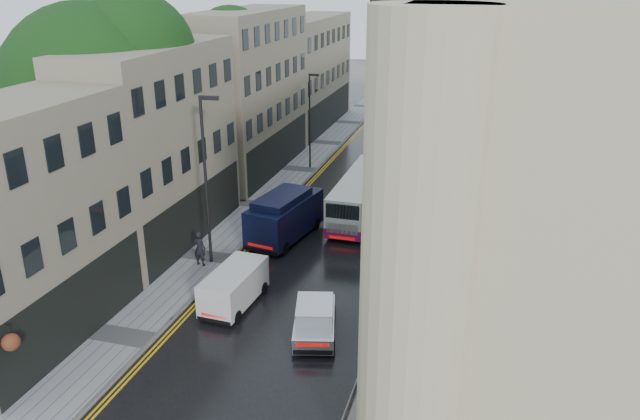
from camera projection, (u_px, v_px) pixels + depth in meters
The scene contains 15 objects.
road at pixel (347, 215), 40.21m from camera, with size 9.00×85.00×0.02m, color black.
left_sidewalk at pixel (262, 205), 41.69m from camera, with size 2.70×85.00×0.12m, color gray.
right_sidewalk at pixel (431, 223), 38.80m from camera, with size 1.80×85.00×0.12m, color slate.
old_shop_row at pixel (223, 107), 42.70m from camera, with size 4.50×56.00×12.00m, color gray, non-canonical shape.
modern_block at pixel (528, 124), 33.69m from camera, with size 8.00×40.00×14.00m, color tan, non-canonical shape.
tree_near at pixel (96, 123), 34.18m from camera, with size 10.56×10.56×13.89m, color black, non-canonical shape.
tree_far at pixel (206, 94), 46.01m from camera, with size 9.24×9.24×12.46m, color black, non-canonical shape.
cream_bus at pixel (335, 208), 37.65m from camera, with size 2.19×9.62×2.62m, color beige, non-canonical shape.
white_lorry at pixel (402, 159), 44.96m from camera, with size 2.26×7.54×3.96m, color silver, non-canonical shape.
silver_hatchback at pixel (294, 336), 25.67m from camera, with size 1.70×3.89×1.46m, color #BABBC0, non-canonical shape.
white_van at pixel (204, 299), 28.14m from camera, with size 1.75×4.09×1.85m, color silver, non-canonical shape.
navy_van at pixel (252, 224), 35.04m from camera, with size 2.27×5.67×2.89m, color black, non-canonical shape.
pedestrian at pixel (200, 248), 32.87m from camera, with size 0.70×0.46×1.91m, color black.
lamp_post_near at pixel (206, 183), 32.00m from camera, with size 1.00×0.22×8.92m, color black, non-canonical shape.
lamp_post_far at pixel (310, 122), 48.20m from camera, with size 0.82×0.18×7.33m, color black, non-canonical shape.
Camera 1 is at (8.60, -8.90, 14.88)m, focal length 35.00 mm.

